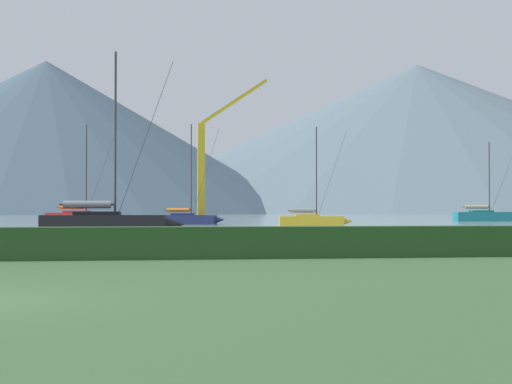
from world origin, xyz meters
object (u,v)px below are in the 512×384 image
object	(u,v)px
sailboat_slip_7	(312,220)
dock_crane	(205,177)
sailboat_slip_0	(187,219)
sailboat_slip_2	(485,216)
sailboat_slip_6	(82,217)
sailboat_slip_1	(106,222)

from	to	relation	value
sailboat_slip_7	dock_crane	xyz separation A→B (m)	(-9.14, 14.61, 4.61)
sailboat_slip_0	sailboat_slip_2	size ratio (longest dim) A/B	1.00
sailboat_slip_6	dock_crane	size ratio (longest dim) A/B	0.71
sailboat_slip_6	sailboat_slip_7	size ratio (longest dim) A/B	1.23
dock_crane	sailboat_slip_0	bearing A→B (deg)	-118.55
sailboat_slip_0	sailboat_slip_7	bearing A→B (deg)	-28.86
sailboat_slip_2	sailboat_slip_1	bearing A→B (deg)	-127.59
sailboat_slip_1	sailboat_slip_2	size ratio (longest dim) A/B	1.09
sailboat_slip_0	sailboat_slip_6	xyz separation A→B (m)	(-11.89, 10.47, 0.12)
sailboat_slip_0	sailboat_slip_2	bearing A→B (deg)	36.81
sailboat_slip_2	sailboat_slip_6	xyz separation A→B (m)	(-52.92, -6.23, -0.01)
sailboat_slip_2	dock_crane	xyz separation A→B (m)	(-38.89, -12.79, 4.44)
sailboat_slip_6	sailboat_slip_7	distance (m)	31.38
sailboat_slip_1	sailboat_slip_6	size ratio (longest dim) A/B	1.01
sailboat_slip_2	dock_crane	bearing A→B (deg)	-154.97
sailboat_slip_6	dock_crane	xyz separation A→B (m)	(14.02, -6.56, 4.45)
sailboat_slip_6	sailboat_slip_7	world-z (taller)	sailboat_slip_6
sailboat_slip_2	dock_crane	distance (m)	41.18
sailboat_slip_0	sailboat_slip_6	distance (m)	15.85
sailboat_slip_6	sailboat_slip_7	bearing A→B (deg)	-30.14
sailboat_slip_2	dock_crane	size ratio (longest dim) A/B	0.65
sailboat_slip_1	sailboat_slip_7	world-z (taller)	sailboat_slip_1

